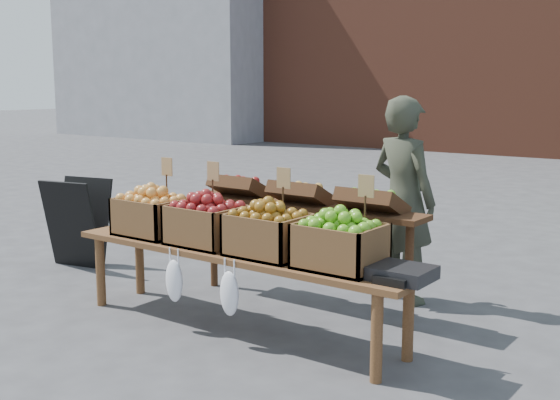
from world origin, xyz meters
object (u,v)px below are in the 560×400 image
Objects in this scene: crate_red_apples at (268,235)px; crate_green_apples at (340,246)px; crate_golden_apples at (152,217)px; display_bench at (237,290)px; weighing_scale at (402,273)px; vendor at (403,200)px; crate_russet_pears at (206,225)px; back_table at (302,239)px; chalkboard_sign at (78,222)px.

crate_green_apples is at bearing 0.00° from crate_red_apples.
crate_golden_apples is 1.10m from crate_red_apples.
weighing_scale is at bearing 0.00° from display_bench.
vendor is 0.59× the size of display_bench.
vendor is 1.57m from crate_russet_pears.
crate_russet_pears is at bearing 180.00° from display_bench.
crate_russet_pears is 1.10m from crate_green_apples.
crate_golden_apples is 1.47× the size of weighing_scale.
vendor is 0.85m from back_table.
weighing_scale is at bearing 131.88° from vendor.
crate_golden_apples is (-1.43, -1.29, -0.09)m from vendor.
crate_golden_apples is at bearing 180.00° from weighing_scale.
crate_golden_apples is 1.00× the size of crate_red_apples.
crate_russet_pears is at bearing -24.67° from chalkboard_sign.
crate_golden_apples reaches higher than chalkboard_sign.
vendor is at bearing 116.57° from weighing_scale.
weighing_scale is (1.25, 0.00, 0.33)m from display_bench.
weighing_scale is (3.57, -0.46, 0.19)m from chalkboard_sign.
crate_golden_apples is 1.00× the size of crate_green_apples.
display_bench is at bearing 0.00° from crate_russet_pears.
vendor reaches higher than crate_red_apples.
crate_russet_pears is 0.55m from crate_red_apples.
crate_russet_pears reaches higher than display_bench.
back_table is 0.78m from crate_red_apples.
weighing_scale is at bearing -19.37° from chalkboard_sign.
weighing_scale is at bearing 0.00° from crate_green_apples.
vendor reaches higher than back_table.
vendor is 3.06m from chalkboard_sign.
weighing_scale reaches higher than display_bench.
crate_green_apples is (1.65, 0.00, 0.00)m from crate_golden_apples.
display_bench is 5.40× the size of crate_russet_pears.
chalkboard_sign is 2.38m from back_table.
vendor is at bearing 99.73° from crate_green_apples.
crate_golden_apples and crate_russet_pears have the same top height.
crate_golden_apples is at bearing 57.48° from vendor.
chalkboard_sign is 1.67× the size of crate_golden_apples.
crate_russet_pears reaches higher than weighing_scale.
display_bench is 1.29m from weighing_scale.
crate_green_apples is (0.83, 0.00, 0.42)m from display_bench.
weighing_scale is (0.97, 0.00, -0.10)m from crate_red_apples.
vendor is 4.72× the size of weighing_scale.
vendor is at bearing 42.17° from crate_golden_apples.
chalkboard_sign is 2.46× the size of weighing_scale.
weighing_scale is (0.65, -1.29, -0.19)m from vendor.
crate_russet_pears is 1.47× the size of weighing_scale.
crate_red_apples is (0.23, -0.72, 0.19)m from back_table.
crate_red_apples is at bearing -22.06° from chalkboard_sign.
chalkboard_sign is (-2.92, -0.84, -0.38)m from vendor.
back_table is at bearing 66.13° from crate_russet_pears.
back_table is 0.81m from crate_russet_pears.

